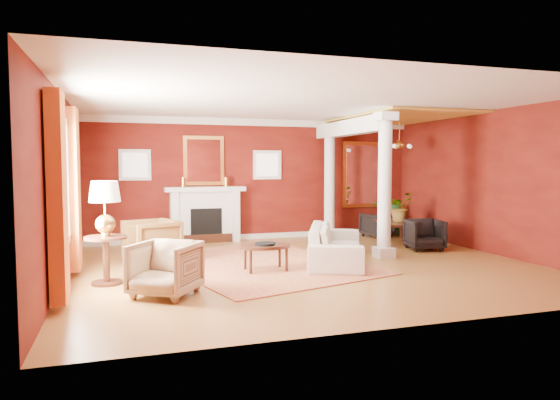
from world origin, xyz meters
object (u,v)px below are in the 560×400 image
object	(u,v)px
coffee_table	(266,248)
side_table	(105,214)
armchair_stripe	(165,266)
sofa	(336,238)
armchair_leopard	(151,239)
dining_table	(397,226)

from	to	relation	value
coffee_table	side_table	size ratio (longest dim) A/B	0.57
armchair_stripe	coffee_table	size ratio (longest dim) A/B	0.93
sofa	armchair_leopard	world-z (taller)	sofa
coffee_table	armchair_stripe	bearing A→B (deg)	-147.28
side_table	sofa	bearing A→B (deg)	7.04
armchair_leopard	sofa	bearing A→B (deg)	54.44
coffee_table	dining_table	world-z (taller)	dining_table
dining_table	sofa	bearing A→B (deg)	141.30
side_table	dining_table	distance (m)	6.73
sofa	armchair_stripe	size ratio (longest dim) A/B	2.86
sofa	dining_table	xyz separation A→B (m)	(2.32, 1.78, -0.07)
sofa	armchair_stripe	bearing A→B (deg)	138.36
sofa	armchair_leopard	xyz separation A→B (m)	(-3.25, 0.96, -0.02)
armchair_stripe	side_table	xyz separation A→B (m)	(-0.79, 0.96, 0.64)
dining_table	armchair_stripe	bearing A→B (deg)	134.19
dining_table	coffee_table	bearing A→B (deg)	133.11
armchair_leopard	armchair_stripe	size ratio (longest dim) A/B	1.07
sofa	armchair_leopard	size ratio (longest dim) A/B	2.67
armchair_leopard	side_table	bearing A→B (deg)	-45.98
side_table	armchair_leopard	bearing A→B (deg)	63.13
sofa	armchair_stripe	world-z (taller)	sofa
armchair_stripe	side_table	distance (m)	1.40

